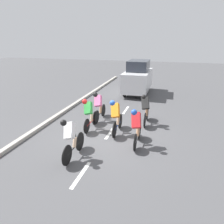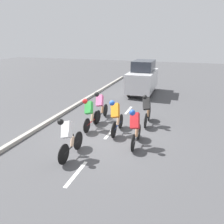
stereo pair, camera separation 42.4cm
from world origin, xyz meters
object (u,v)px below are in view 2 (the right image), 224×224
(cyclist_orange, at_px, (116,116))
(support_car, at_px, (143,78))
(cyclist_white, at_px, (68,136))
(cyclist_black, at_px, (147,109))
(cyclist_red, at_px, (135,126))
(cyclist_green, at_px, (90,113))
(cyclist_pink, at_px, (100,105))

(cyclist_orange, xyz_separation_m, support_car, (0.27, -7.27, 0.36))
(cyclist_white, bearing_deg, support_car, -93.97)
(cyclist_black, xyz_separation_m, cyclist_orange, (1.07, 1.42, 0.03))
(cyclist_black, xyz_separation_m, cyclist_white, (2.00, 3.77, -0.01))
(cyclist_red, bearing_deg, cyclist_orange, -40.11)
(cyclist_orange, relative_size, support_car, 0.43)
(cyclist_black, relative_size, cyclist_white, 0.97)
(support_car, bearing_deg, cyclist_white, 86.03)
(cyclist_black, distance_m, cyclist_white, 4.27)
(cyclist_orange, bearing_deg, cyclist_green, -4.62)
(cyclist_white, bearing_deg, cyclist_pink, -85.68)
(support_car, bearing_deg, cyclist_red, 99.01)
(cyclist_orange, distance_m, cyclist_green, 1.26)
(cyclist_black, bearing_deg, cyclist_pink, 2.98)
(cyclist_white, xyz_separation_m, cyclist_orange, (-0.94, -2.35, 0.04))
(cyclist_pink, relative_size, support_car, 0.44)
(cyclist_red, height_order, cyclist_green, cyclist_red)
(cyclist_black, height_order, support_car, support_car)
(cyclist_red, height_order, cyclist_orange, cyclist_orange)
(support_car, bearing_deg, cyclist_black, 102.85)
(cyclist_black, xyz_separation_m, support_car, (1.34, -5.86, 0.39))
(cyclist_black, distance_m, support_car, 6.02)
(cyclist_white, xyz_separation_m, cyclist_green, (0.31, -2.45, 0.00))
(cyclist_pink, relative_size, cyclist_green, 1.01)
(cyclist_black, relative_size, support_car, 0.43)
(cyclist_black, relative_size, cyclist_orange, 0.99)
(cyclist_red, relative_size, cyclist_pink, 0.97)
(cyclist_pink, bearing_deg, cyclist_orange, 133.15)
(cyclist_white, bearing_deg, cyclist_green, -82.77)
(cyclist_red, bearing_deg, support_car, -80.99)
(cyclist_pink, distance_m, cyclist_white, 3.66)
(cyclist_white, bearing_deg, cyclist_black, -118.03)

